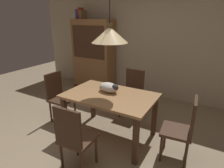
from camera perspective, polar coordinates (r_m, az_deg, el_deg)
name	(u,v)px	position (r m, az deg, el deg)	size (l,w,h in m)	color
ground	(84,151)	(3.03, -8.39, -19.44)	(10.00, 10.00, 0.00)	#998466
back_wall	(150,37)	(4.74, 11.32, 13.73)	(6.40, 0.10, 2.90)	beige
dining_table	(110,100)	(3.01, -0.61, -4.96)	(1.40, 0.90, 0.75)	#A87A4C
chair_left_side	(59,95)	(3.72, -15.78, -3.12)	(0.40, 0.40, 0.93)	#472D1E
chair_near_front	(74,136)	(2.46, -11.35, -15.21)	(0.42, 0.42, 0.93)	#472D1E
chair_right_side	(183,127)	(2.75, 20.66, -12.06)	(0.44, 0.44, 0.93)	#472D1E
chair_far_back	(132,91)	(3.78, 6.17, -2.07)	(0.41, 0.41, 0.93)	#472D1E
cat_sleeping	(109,87)	(3.05, -0.82, -1.02)	(0.40, 0.28, 0.16)	silver
pendant_lamp	(110,35)	(2.75, -0.69, 14.66)	(0.52, 0.52, 1.30)	beige
hutch_bookcase	(94,57)	(5.17, -5.55, 8.18)	(1.12, 0.45, 1.85)	olive
book_blue_wide	(79,14)	(5.33, -9.89, 20.02)	(0.06, 0.24, 0.24)	#384C93
book_red_tall	(81,13)	(5.29, -9.34, 20.27)	(0.04, 0.22, 0.28)	#B73833
book_brown_thick	(83,14)	(5.25, -8.72, 19.99)	(0.06, 0.24, 0.22)	brown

